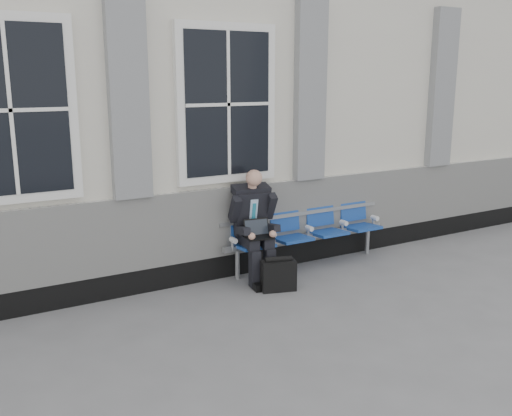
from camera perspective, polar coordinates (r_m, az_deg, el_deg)
ground at (r=6.29m, az=0.54°, el=-11.24°), size 70.00×70.00×0.00m
station_building at (r=8.91m, az=-11.14°, el=10.44°), size 14.40×4.40×4.49m
bench at (r=7.93m, az=5.05°, el=-1.90°), size 2.60×0.47×0.91m
businessman at (r=7.29m, az=-0.22°, el=-1.33°), size 0.62×0.83×1.45m
briefcase at (r=7.07m, az=2.26°, el=-6.70°), size 0.46×0.30×0.44m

